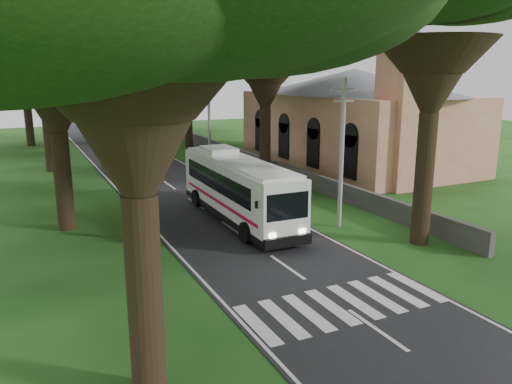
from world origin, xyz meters
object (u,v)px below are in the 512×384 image
pole_far (152,107)px  distant_car_b (100,136)px  pole_mid (209,120)px  church (355,111)px  distant_car_a (111,154)px  pedestrian (130,223)px  pole_near (342,151)px  distant_car_c (105,125)px  coach_bus (238,187)px

pole_far → distant_car_b: (-6.30, 0.84, -3.40)m
distant_car_b → pole_mid: bearing=-75.7°
church → pole_far: bearing=116.8°
pole_mid → distant_car_a: pole_mid is taller
pedestrian → distant_car_a: bearing=-4.0°
pole_far → pole_mid: bearing=-90.0°
pole_near → pole_far: same height
pole_near → pole_mid: 20.00m
distant_car_c → pedestrian: bearing=89.2°
distant_car_a → pedestrian: pedestrian is taller
church → pedestrian: church is taller
distant_car_c → church: bearing=119.7°
distant_car_c → coach_bus: bearing=96.2°
pole_far → coach_bus: size_ratio=0.67×
pole_near → pole_far: size_ratio=1.00×
pole_mid → distant_car_a: (-7.44, 7.47, -3.55)m
pole_near → coach_bus: size_ratio=0.67×
coach_bus → distant_car_a: (-2.98, 23.81, -1.26)m
coach_bus → distant_car_b: coach_bus is taller
pole_mid → pole_far: (0.00, 20.00, 0.00)m
pole_near → pole_mid: same height
coach_bus → pedestrian: 6.45m
pole_near → pedestrian: (-10.76, 2.77, -3.32)m
pole_far → coach_bus: pole_far is taller
pole_mid → pole_near: bearing=-90.0°
distant_car_a → coach_bus: bearing=88.1°
pole_mid → distant_car_a: size_ratio=2.26×
pole_mid → distant_car_c: pole_mid is taller
pole_far → distant_car_c: (-3.63, 14.04, -3.40)m
pole_near → distant_car_a: (-7.44, 27.47, -3.55)m
pole_near → distant_car_c: size_ratio=1.54×
distant_car_a → church: bearing=140.0°
pole_near → pole_far: (0.00, 40.00, 0.00)m
pedestrian → distant_car_b: bearing=-3.0°
pole_near → distant_car_b: size_ratio=1.75×
pole_near → pedestrian: size_ratio=4.65×
coach_bus → pedestrian: size_ratio=6.94×
church → distant_car_b: 31.71m
distant_car_a → distant_car_c: 26.84m
coach_bus → pole_mid: bearing=75.6°
pole_mid → distant_car_a: bearing=134.9°
coach_bus → distant_car_b: bearing=93.7°
church → coach_bus: bearing=-144.8°
pole_near → distant_car_c: 54.27m
pole_near → distant_car_c: pole_near is taller
pole_mid → distant_car_c: 34.40m
church → pole_mid: church is taller
pole_near → pedestrian: bearing=165.6°
church → pole_mid: (-12.36, 4.45, -0.73)m
pole_far → coach_bus: 36.68m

